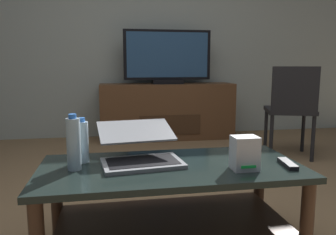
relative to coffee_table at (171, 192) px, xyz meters
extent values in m
plane|color=olive|center=(0.12, 0.30, -0.30)|extent=(7.68, 7.68, 0.00)
cube|color=#A8B2A8|center=(0.12, 2.83, 1.10)|extent=(6.40, 0.12, 2.80)
cube|color=black|center=(0.00, 0.00, 0.12)|extent=(1.24, 0.58, 0.03)
cube|color=#472D1E|center=(0.00, 0.00, -0.15)|extent=(1.09, 0.51, 0.02)
cylinder|color=#472D1E|center=(0.57, -0.24, -0.10)|extent=(0.06, 0.06, 0.41)
cylinder|color=#472D1E|center=(-0.57, 0.24, -0.10)|extent=(0.06, 0.06, 0.41)
cylinder|color=#472D1E|center=(0.57, 0.24, -0.10)|extent=(0.06, 0.06, 0.41)
cube|color=brown|center=(0.42, 2.51, 0.04)|extent=(1.63, 0.41, 0.68)
cube|color=#432A18|center=(0.42, 2.30, -0.10)|extent=(0.73, 0.01, 0.24)
cube|color=black|center=(0.42, 2.49, 0.40)|extent=(0.37, 0.20, 0.05)
cube|color=black|center=(0.42, 2.49, 0.72)|extent=(1.05, 0.04, 0.59)
cube|color=#2D517A|center=(0.42, 2.47, 0.72)|extent=(0.98, 0.01, 0.53)
cube|color=black|center=(1.48, 1.51, 0.16)|extent=(0.56, 0.56, 0.04)
cube|color=black|center=(1.41, 1.32, 0.37)|extent=(0.41, 0.17, 0.43)
cylinder|color=black|center=(1.72, 1.63, -0.08)|extent=(0.04, 0.04, 0.44)
cylinder|color=black|center=(1.36, 1.75, -0.08)|extent=(0.04, 0.04, 0.44)
cylinder|color=black|center=(1.60, 1.27, -0.08)|extent=(0.04, 0.04, 0.44)
cylinder|color=black|center=(1.24, 1.39, -0.08)|extent=(0.04, 0.04, 0.44)
cube|color=gray|center=(-0.14, 0.03, 0.14)|extent=(0.40, 0.29, 0.02)
cube|color=black|center=(-0.14, 0.03, 0.15)|extent=(0.35, 0.23, 0.00)
cube|color=gray|center=(-0.15, 0.18, 0.27)|extent=(0.40, 0.28, 0.08)
cube|color=teal|center=(-0.15, 0.18, 0.27)|extent=(0.36, 0.25, 0.06)
cube|color=silver|center=(0.32, -0.12, 0.21)|extent=(0.12, 0.09, 0.15)
cube|color=#19D84C|center=(0.32, -0.17, 0.16)|extent=(0.07, 0.00, 0.01)
cylinder|color=silver|center=(-0.42, 0.13, 0.24)|extent=(0.06, 0.06, 0.20)
cylinder|color=blue|center=(-0.42, 0.13, 0.35)|extent=(0.03, 0.03, 0.02)
cylinder|color=silver|center=(-0.45, 0.01, 0.25)|extent=(0.06, 0.06, 0.24)
cylinder|color=blue|center=(-0.45, 0.01, 0.38)|extent=(0.03, 0.03, 0.02)
cube|color=black|center=(0.49, 0.15, 0.14)|extent=(0.13, 0.16, 0.01)
cube|color=black|center=(0.54, -0.11, 0.15)|extent=(0.07, 0.16, 0.02)
camera|label=1|loc=(-0.28, -1.51, 0.61)|focal=35.72mm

